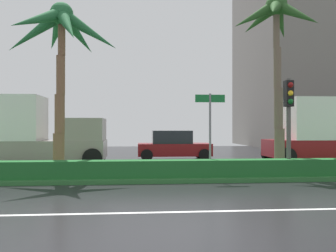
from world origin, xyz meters
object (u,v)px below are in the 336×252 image
Objects in this scene: palm_tree_mid_left at (61,38)px; palm_tree_centre_left at (277,28)px; car_in_traffic_leading at (173,146)px; traffic_signal_median_right at (289,109)px; street_name_sign at (210,123)px; box_truck_following at (326,134)px; box_truck_lead at (39,135)px.

palm_tree_centre_left is (8.88, 0.30, 0.70)m from palm_tree_mid_left.
car_in_traffic_leading is at bearing 52.80° from palm_tree_mid_left.
traffic_signal_median_right is 1.18× the size of street_name_sign.
palm_tree_mid_left is 1.04× the size of box_truck_following.
box_truck_following is at bearing 36.01° from street_name_sign.
street_name_sign is at bearing -152.12° from palm_tree_centre_left.
box_truck_following reaches higher than car_in_traffic_leading.
car_in_traffic_leading is 0.67× the size of box_truck_following.
traffic_signal_median_right reaches higher than box_truck_lead.
palm_tree_centre_left reaches higher than box_truck_following.
car_in_traffic_leading is at bearing 112.33° from traffic_signal_median_right.
traffic_signal_median_right is (-0.32, -1.91, -3.53)m from palm_tree_centre_left.
palm_tree_centre_left reaches higher than traffic_signal_median_right.
palm_tree_centre_left is 5.44m from street_name_sign.
car_in_traffic_leading is at bearing 22.04° from box_truck_lead.
street_name_sign is 9.07m from box_truck_following.
palm_tree_centre_left reaches higher than box_truck_lead.
box_truck_lead is 1.00× the size of box_truck_following.
palm_tree_mid_left is 2.22× the size of street_name_sign.
palm_tree_centre_left is 4.03m from traffic_signal_median_right.
palm_tree_centre_left is 7.14m from box_truck_following.
box_truck_lead reaches higher than street_name_sign.
palm_tree_mid_left reaches higher than street_name_sign.
street_name_sign is 9.25m from box_truck_lead.
palm_tree_centre_left is at bearing 1.93° from palm_tree_mid_left.
palm_tree_mid_left is 0.90× the size of palm_tree_centre_left.
street_name_sign is at bearing -13.92° from palm_tree_mid_left.
box_truck_lead is at bearing 115.89° from palm_tree_mid_left.
car_in_traffic_leading is (5.12, 6.74, -4.60)m from palm_tree_mid_left.
palm_tree_mid_left reaches higher than box_truck_following.
palm_tree_centre_left is 2.08× the size of traffic_signal_median_right.
street_name_sign reaches higher than car_in_traffic_leading.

